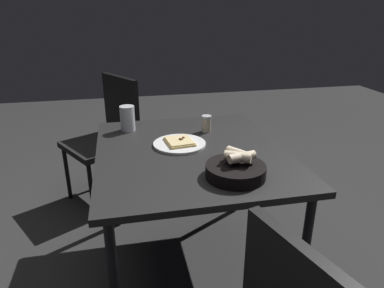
% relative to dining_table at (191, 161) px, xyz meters
% --- Properties ---
extents(ground, '(8.00, 8.00, 0.00)m').
position_rel_dining_table_xyz_m(ground, '(0.00, 0.00, -0.65)').
color(ground, '#2B2B2B').
extents(dining_table, '(0.93, 1.06, 0.71)m').
position_rel_dining_table_xyz_m(dining_table, '(0.00, 0.00, 0.00)').
color(dining_table, black).
rests_on(dining_table, ground).
extents(pizza_plate, '(0.27, 0.27, 0.04)m').
position_rel_dining_table_xyz_m(pizza_plate, '(-0.05, 0.07, 0.07)').
color(pizza_plate, white).
rests_on(pizza_plate, dining_table).
extents(bread_basket, '(0.25, 0.25, 0.11)m').
position_rel_dining_table_xyz_m(bread_basket, '(0.13, -0.33, 0.10)').
color(bread_basket, black).
rests_on(bread_basket, dining_table).
extents(beer_glass, '(0.08, 0.08, 0.14)m').
position_rel_dining_table_xyz_m(beer_glass, '(-0.30, 0.36, 0.12)').
color(beer_glass, silver).
rests_on(beer_glass, dining_table).
extents(pepper_shaker, '(0.06, 0.06, 0.09)m').
position_rel_dining_table_xyz_m(pepper_shaker, '(0.14, 0.25, 0.10)').
color(pepper_shaker, '#BFB299').
rests_on(pepper_shaker, dining_table).
extents(chair_near, '(0.60, 0.60, 0.91)m').
position_rel_dining_table_xyz_m(chair_near, '(-0.43, 0.88, -0.12)').
color(chair_near, black).
rests_on(chair_near, ground).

